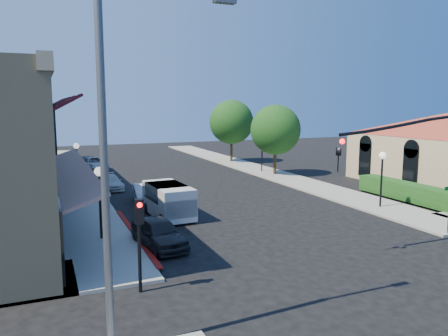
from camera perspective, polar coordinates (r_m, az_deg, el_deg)
name	(u,v)px	position (r m, az deg, el deg)	size (l,w,h in m)	color
ground	(355,273)	(18.06, 16.69, -13.02)	(120.00, 120.00, 0.00)	black
sidewalk_left	(71,179)	(40.47, -19.39, -1.30)	(3.50, 50.00, 0.12)	gray
sidewalk_right	(250,168)	(44.92, 3.46, 0.06)	(3.50, 50.00, 0.12)	gray
curb_red_strip	(135,237)	(22.23, -11.55, -8.78)	(0.25, 10.00, 0.06)	maroon
hedge	(407,201)	(32.10, 22.74, -3.99)	(1.40, 8.00, 1.10)	#174513
street_tree_a	(275,130)	(40.13, 6.74, 4.98)	(4.56, 4.56, 6.48)	#302213
street_tree_b	(231,122)	(49.06, 0.98, 6.03)	(4.94, 4.94, 7.02)	#302213
signal_mast_arm	(441,157)	(22.20, 26.44, 1.28)	(8.01, 0.39, 6.00)	black
secondary_signal	(139,228)	(15.17, -11.01, -7.70)	(0.28, 0.42, 3.32)	black
cobra_streetlight	(118,153)	(11.10, -13.64, 1.92)	(3.60, 0.25, 9.31)	#595B5E
lamppost_left_near	(99,184)	(21.36, -15.97, -2.08)	(0.44, 0.44, 3.57)	black
lamppost_left_far	(77,154)	(35.18, -18.70, 1.76)	(0.44, 0.44, 3.57)	black
lamppost_right_near	(382,165)	(28.74, 19.96, 0.33)	(0.44, 0.44, 3.57)	black
lamppost_right_far	(262,144)	(41.84, 5.00, 3.13)	(0.44, 0.44, 3.57)	black
white_van	(169,199)	(25.29, -7.24, -4.01)	(2.11, 4.41, 1.91)	silver
parked_car_a	(159,232)	(20.31, -8.53, -8.33)	(1.62, 4.01, 1.37)	black
parked_car_b	(144,193)	(29.60, -10.42, -3.28)	(1.27, 3.65, 1.20)	#B5B7BB
parked_car_c	(110,182)	(34.70, -14.62, -1.80)	(1.54, 3.79, 1.10)	#B8B8B6
parked_car_d	(94,164)	(45.35, -16.58, 0.56)	(2.14, 4.65, 1.29)	#A5A7AA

